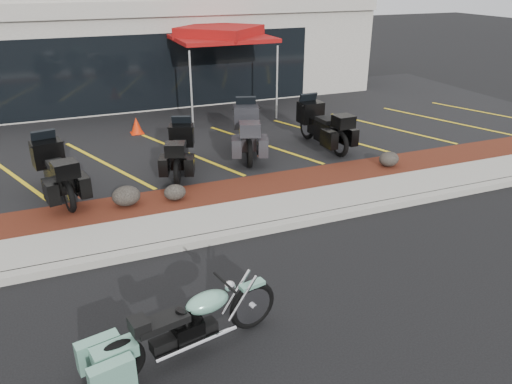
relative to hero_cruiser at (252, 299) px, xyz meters
name	(u,v)px	position (x,y,z in m)	size (l,w,h in m)	color
ground	(268,257)	(0.98, 1.70, -0.49)	(90.00, 90.00, 0.00)	black
curb	(250,231)	(0.98, 2.60, -0.41)	(24.00, 0.25, 0.15)	gray
sidewalk	(238,216)	(0.98, 3.30, -0.41)	(24.00, 1.20, 0.15)	gray
mulch_bed	(220,194)	(0.98, 4.50, -0.41)	(24.00, 1.20, 0.16)	#3E0E0E
upper_lot	(167,130)	(0.98, 9.90, -0.41)	(26.00, 9.60, 0.15)	black
dealership_building	(130,44)	(0.98, 16.17, 1.52)	(18.00, 8.16, 4.00)	gray
boulder_left	(126,196)	(-1.09, 4.55, -0.12)	(0.60, 0.50, 0.43)	black
boulder_mid	(175,192)	(-0.06, 4.44, -0.16)	(0.48, 0.40, 0.34)	black
boulder_right	(389,159)	(5.51, 4.41, -0.14)	(0.53, 0.44, 0.37)	black
hero_cruiser	(252,299)	(0.00, 0.00, 0.00)	(2.78, 0.70, 0.98)	#6AA58E
touring_black_front	(47,158)	(-2.56, 6.32, 0.33)	(2.31, 0.88, 1.35)	black
touring_black_mid	(182,139)	(0.71, 6.71, 0.28)	(2.14, 0.82, 1.24)	black
touring_grey	(246,121)	(2.72, 7.38, 0.37)	(2.45, 0.93, 1.42)	#2A2A2E
touring_black_rear	(308,116)	(4.61, 7.24, 0.35)	(2.37, 0.90, 1.38)	black
traffic_cone	(136,125)	(-0.01, 9.69, -0.09)	(0.36, 0.36, 0.51)	red
popup_canopy	(220,35)	(3.24, 11.13, 2.31)	(3.47, 3.47, 2.92)	silver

